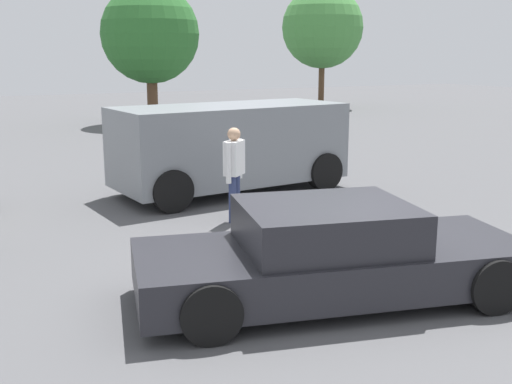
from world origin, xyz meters
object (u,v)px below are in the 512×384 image
object	(u,v)px
sedan_foreground	(331,255)
suv_dark	(231,145)
dog	(298,214)
pedestrian	(234,166)

from	to	relation	value
sedan_foreground	suv_dark	xyz separation A→B (m)	(1.40, 5.86, 0.46)
dog	pedestrian	bearing A→B (deg)	-32.63
suv_dark	pedestrian	size ratio (longest dim) A/B	3.02
sedan_foreground	dog	bearing A→B (deg)	80.22
dog	suv_dark	distance (m)	3.28
pedestrian	sedan_foreground	bearing A→B (deg)	-48.84
sedan_foreground	suv_dark	world-z (taller)	suv_dark
pedestrian	dog	bearing A→B (deg)	-7.87
dog	pedestrian	xyz separation A→B (m)	(-0.67, 1.00, 0.68)
suv_dark	pedestrian	xyz separation A→B (m)	(-0.94, -2.19, -0.03)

